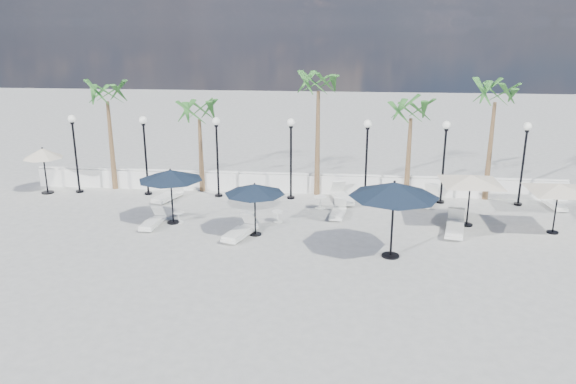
# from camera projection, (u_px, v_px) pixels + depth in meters

# --- Properties ---
(ground) EXTENTS (100.00, 100.00, 0.00)m
(ground) POSITION_uv_depth(u_px,v_px,m) (275.00, 251.00, 20.59)
(ground) COLOR #969691
(ground) RESTS_ON ground
(balustrade) EXTENTS (26.00, 0.30, 1.01)m
(balustrade) POSITION_uv_depth(u_px,v_px,m) (293.00, 183.00, 27.60)
(balustrade) COLOR white
(balustrade) RESTS_ON ground
(lamppost_0) EXTENTS (0.36, 0.36, 3.84)m
(lamppost_0) POSITION_uv_depth(u_px,v_px,m) (74.00, 143.00, 27.04)
(lamppost_0) COLOR black
(lamppost_0) RESTS_ON ground
(lamppost_1) EXTENTS (0.36, 0.36, 3.84)m
(lamppost_1) POSITION_uv_depth(u_px,v_px,m) (145.00, 144.00, 26.71)
(lamppost_1) COLOR black
(lamppost_1) RESTS_ON ground
(lamppost_2) EXTENTS (0.36, 0.36, 3.84)m
(lamppost_2) POSITION_uv_depth(u_px,v_px,m) (217.00, 146.00, 26.38)
(lamppost_2) COLOR black
(lamppost_2) RESTS_ON ground
(lamppost_3) EXTENTS (0.36, 0.36, 3.84)m
(lamppost_3) POSITION_uv_depth(u_px,v_px,m) (291.00, 147.00, 26.06)
(lamppost_3) COLOR black
(lamppost_3) RESTS_ON ground
(lamppost_4) EXTENTS (0.36, 0.36, 3.84)m
(lamppost_4) POSITION_uv_depth(u_px,v_px,m) (367.00, 149.00, 25.73)
(lamppost_4) COLOR black
(lamppost_4) RESTS_ON ground
(lamppost_5) EXTENTS (0.36, 0.36, 3.84)m
(lamppost_5) POSITION_uv_depth(u_px,v_px,m) (445.00, 151.00, 25.41)
(lamppost_5) COLOR black
(lamppost_5) RESTS_ON ground
(lamppost_6) EXTENTS (0.36, 0.36, 3.84)m
(lamppost_6) POSITION_uv_depth(u_px,v_px,m) (524.00, 152.00, 25.08)
(lamppost_6) COLOR black
(lamppost_6) RESTS_ON ground
(palm_0) EXTENTS (2.60, 2.60, 5.50)m
(palm_0) POSITION_uv_depth(u_px,v_px,m) (107.00, 99.00, 27.07)
(palm_0) COLOR brown
(palm_0) RESTS_ON ground
(palm_1) EXTENTS (2.60, 2.60, 4.70)m
(palm_1) POSITION_uv_depth(u_px,v_px,m) (199.00, 116.00, 26.87)
(palm_1) COLOR brown
(palm_1) RESTS_ON ground
(palm_2) EXTENTS (2.60, 2.60, 6.10)m
(palm_2) POSITION_uv_depth(u_px,v_px,m) (318.00, 89.00, 25.95)
(palm_2) COLOR brown
(palm_2) RESTS_ON ground
(palm_3) EXTENTS (2.60, 2.60, 4.90)m
(palm_3) POSITION_uv_depth(u_px,v_px,m) (411.00, 115.00, 25.89)
(palm_3) COLOR brown
(palm_3) RESTS_ON ground
(palm_4) EXTENTS (2.60, 2.60, 5.70)m
(palm_4) POSITION_uv_depth(u_px,v_px,m) (495.00, 99.00, 25.32)
(palm_4) COLOR brown
(palm_4) RESTS_ON ground
(lounger_0) EXTENTS (0.69, 1.76, 0.65)m
(lounger_0) POSITION_uv_depth(u_px,v_px,m) (153.00, 221.00, 23.03)
(lounger_0) COLOR white
(lounger_0) RESTS_ON ground
(lounger_1) EXTENTS (1.15, 1.99, 0.71)m
(lounger_1) POSITION_uv_depth(u_px,v_px,m) (168.00, 195.00, 26.44)
(lounger_1) COLOR white
(lounger_1) RESTS_ON ground
(lounger_2) EXTENTS (1.23, 2.09, 0.74)m
(lounger_2) POSITION_uv_depth(u_px,v_px,m) (240.00, 231.00, 21.87)
(lounger_2) COLOR white
(lounger_2) RESTS_ON ground
(lounger_3) EXTENTS (1.16, 2.12, 0.76)m
(lounger_3) POSITION_uv_depth(u_px,v_px,m) (342.00, 197.00, 26.21)
(lounger_3) COLOR white
(lounger_3) RESTS_ON ground
(lounger_4) EXTENTS (0.76, 1.74, 0.63)m
(lounger_4) POSITION_uv_depth(u_px,v_px,m) (338.00, 212.00, 24.22)
(lounger_4) COLOR white
(lounger_4) RESTS_ON ground
(lounger_5) EXTENTS (1.32, 2.12, 0.76)m
(lounger_5) POSITION_uv_depth(u_px,v_px,m) (428.00, 199.00, 25.85)
(lounger_5) COLOR white
(lounger_5) RESTS_ON ground
(lounger_6) EXTENTS (1.12, 2.20, 0.79)m
(lounger_6) POSITION_uv_depth(u_px,v_px,m) (455.00, 227.00, 22.27)
(lounger_6) COLOR white
(lounger_6) RESTS_ON ground
(lounger_7) EXTENTS (0.71, 1.72, 0.63)m
(lounger_7) POSITION_uv_depth(u_px,v_px,m) (554.00, 204.00, 25.34)
(lounger_7) COLOR white
(lounger_7) RESTS_ON ground
(side_table_0) EXTENTS (0.46, 0.46, 0.45)m
(side_table_0) POSITION_uv_depth(u_px,v_px,m) (179.00, 216.00, 23.50)
(side_table_0) COLOR white
(side_table_0) RESTS_ON ground
(side_table_1) EXTENTS (0.50, 0.50, 0.48)m
(side_table_1) POSITION_uv_depth(u_px,v_px,m) (278.00, 215.00, 23.53)
(side_table_1) COLOR white
(side_table_1) RESTS_ON ground
(side_table_2) EXTENTS (0.58, 0.58, 0.57)m
(side_table_2) POSITION_uv_depth(u_px,v_px,m) (320.00, 201.00, 25.22)
(side_table_2) COLOR white
(side_table_2) RESTS_ON ground
(parasol_navy_left) EXTENTS (2.66, 2.66, 2.35)m
(parasol_navy_left) POSITION_uv_depth(u_px,v_px,m) (170.00, 175.00, 22.91)
(parasol_navy_left) COLOR black
(parasol_navy_left) RESTS_ON ground
(parasol_navy_mid) EXTENTS (2.39, 2.39, 2.14)m
(parasol_navy_mid) POSITION_uv_depth(u_px,v_px,m) (255.00, 189.00, 21.65)
(parasol_navy_mid) COLOR black
(parasol_navy_mid) RESTS_ON ground
(parasol_navy_right) EXTENTS (3.17, 3.17, 2.84)m
(parasol_navy_right) POSITION_uv_depth(u_px,v_px,m) (394.00, 190.00, 19.41)
(parasol_navy_right) COLOR black
(parasol_navy_right) RESTS_ON ground
(parasol_cream_sq_a) EXTENTS (4.48, 4.48, 2.20)m
(parasol_cream_sq_a) POSITION_uv_depth(u_px,v_px,m) (559.00, 184.00, 21.81)
(parasol_cream_sq_a) COLOR black
(parasol_cream_sq_a) RESTS_ON ground
(parasol_cream_sq_b) EXTENTS (4.64, 4.64, 2.33)m
(parasol_cream_sq_b) POSITION_uv_depth(u_px,v_px,m) (471.00, 175.00, 22.61)
(parasol_cream_sq_b) COLOR black
(parasol_cream_sq_b) RESTS_ON ground
(parasol_cream_small) EXTENTS (1.88, 1.88, 2.31)m
(parasol_cream_small) POSITION_uv_depth(u_px,v_px,m) (43.00, 154.00, 27.04)
(parasol_cream_small) COLOR black
(parasol_cream_small) RESTS_ON ground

